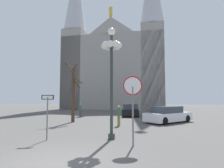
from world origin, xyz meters
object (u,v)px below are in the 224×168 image
at_px(pedestrian_walking, 80,109).
at_px(pedestrian_standing, 119,114).
at_px(cathedral, 115,62).
at_px(street_lamp, 112,57).
at_px(one_way_arrow_sign, 47,112).
at_px(parked_car_far_black, 131,110).
at_px(stop_sign, 133,96).
at_px(bare_tree, 73,92).
at_px(parked_car_near_white, 168,115).

distance_m(pedestrian_walking, pedestrian_standing, 8.63).
bearing_deg(cathedral, street_lamp, -81.43).
relative_size(one_way_arrow_sign, parked_car_far_black, 0.53).
xyz_separation_m(stop_sign, bare_tree, (-5.88, 7.77, 0.39)).
xyz_separation_m(street_lamp, bare_tree, (-4.66, 6.49, -1.71)).
distance_m(street_lamp, parked_car_far_black, 13.75).
bearing_deg(parked_car_near_white, pedestrian_walking, 157.47).
bearing_deg(parked_car_far_black, pedestrian_walking, -164.02).
height_order(street_lamp, parked_car_far_black, street_lamp).
bearing_deg(parked_car_far_black, one_way_arrow_sign, -103.46).
xyz_separation_m(one_way_arrow_sign, parked_car_near_white, (7.03, 8.43, -0.79)).
distance_m(cathedral, pedestrian_standing, 25.64).
distance_m(stop_sign, street_lamp, 2.75).
relative_size(parked_car_near_white, pedestrian_walking, 2.92).
distance_m(cathedral, pedestrian_walking, 19.22).
bearing_deg(parked_car_far_black, bare_tree, -125.15).
height_order(one_way_arrow_sign, parked_car_far_black, one_way_arrow_sign).
xyz_separation_m(cathedral, bare_tree, (-0.33, -22.24, -6.81)).
relative_size(bare_tree, pedestrian_standing, 3.40).
relative_size(stop_sign, parked_car_far_black, 0.73).
distance_m(stop_sign, one_way_arrow_sign, 4.59).
height_order(one_way_arrow_sign, pedestrian_standing, one_way_arrow_sign).
bearing_deg(cathedral, one_way_arrow_sign, -87.94).
bearing_deg(parked_car_near_white, stop_sign, -105.92).
xyz_separation_m(parked_car_near_white, parked_car_far_black, (-3.67, 5.60, 0.01)).
height_order(bare_tree, parked_car_near_white, bare_tree).
bearing_deg(street_lamp, parked_car_near_white, 63.79).
xyz_separation_m(stop_sign, pedestrian_standing, (-1.48, 6.17, -1.33)).
xyz_separation_m(cathedral, one_way_arrow_sign, (1.06, -29.52, -8.02)).
bearing_deg(stop_sign, pedestrian_walking, 118.37).
xyz_separation_m(bare_tree, pedestrian_walking, (-1.06, 5.08, -1.75)).
bearing_deg(street_lamp, stop_sign, -46.33).
bearing_deg(stop_sign, parked_car_near_white, 74.08).
bearing_deg(pedestrian_standing, parked_car_near_white, 34.36).
bearing_deg(parked_car_far_black, cathedral, 105.92).
xyz_separation_m(one_way_arrow_sign, pedestrian_walking, (-2.45, 12.37, -0.53)).
xyz_separation_m(stop_sign, street_lamp, (-1.22, 1.28, 2.11)).
relative_size(cathedral, one_way_arrow_sign, 13.48).
relative_size(cathedral, pedestrian_walking, 20.24).
xyz_separation_m(cathedral, street_lamp, (4.33, -28.73, -5.10)).
distance_m(street_lamp, parked_car_near_white, 9.29).
height_order(parked_car_far_black, pedestrian_walking, pedestrian_walking).
relative_size(one_way_arrow_sign, parked_car_near_white, 0.51).
bearing_deg(bare_tree, cathedral, 89.14).
relative_size(cathedral, stop_sign, 9.86).
xyz_separation_m(cathedral, pedestrian_standing, (4.07, -23.84, -8.53)).
bearing_deg(cathedral, bare_tree, -90.86).
xyz_separation_m(parked_car_far_black, pedestrian_walking, (-5.81, -1.66, 0.25)).
bearing_deg(pedestrian_standing, stop_sign, -76.48).
height_order(parked_car_near_white, parked_car_far_black, parked_car_far_black).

